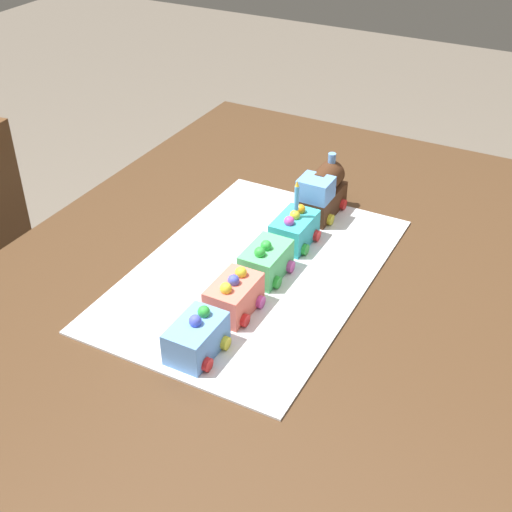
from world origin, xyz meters
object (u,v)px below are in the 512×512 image
cake_car_caboose_coral (234,296)px  cake_car_gondola_sky_blue (196,337)px  cake_car_hopper_turquoise (294,230)px  birthday_candle (297,196)px  dining_table (270,323)px  cake_car_flatbed_mint_green (266,261)px  cake_locomotive (322,193)px

cake_car_caboose_coral → cake_car_gondola_sky_blue: bearing=0.0°
cake_car_hopper_turquoise → birthday_candle: size_ratio=1.63×
dining_table → cake_car_gondola_sky_blue: size_ratio=14.00×
cake_car_caboose_coral → cake_car_flatbed_mint_green: bearing=180.0°
cake_car_hopper_turquoise → cake_car_gondola_sky_blue: (0.35, 0.00, -0.00)m
cake_car_gondola_sky_blue → birthday_candle: 0.37m
cake_car_caboose_coral → dining_table: bearing=175.3°
cake_car_caboose_coral → birthday_candle: (-0.24, 0.00, 0.07)m
cake_car_gondola_sky_blue → dining_table: bearing=177.6°
cake_car_hopper_turquoise → cake_car_caboose_coral: same height
cake_car_gondola_sky_blue → cake_car_flatbed_mint_green: bearing=180.0°
cake_car_hopper_turquoise → cake_car_caboose_coral: 0.24m
cake_car_hopper_turquoise → cake_car_caboose_coral: bearing=0.0°
cake_car_flatbed_mint_green → cake_locomotive: bearing=180.0°
cake_car_flatbed_mint_green → cake_car_caboose_coral: (0.12, -0.00, 0.00)m
cake_locomotive → birthday_candle: 0.14m
cake_car_hopper_turquoise → cake_car_flatbed_mint_green: same height
dining_table → cake_car_caboose_coral: cake_car_caboose_coral is taller
cake_car_hopper_turquoise → cake_car_gondola_sky_blue: bearing=0.0°
birthday_candle → cake_car_hopper_turquoise: bearing=-0.0°
birthday_candle → dining_table: bearing=4.5°
cake_car_hopper_turquoise → birthday_candle: bearing=180.0°
cake_car_flatbed_mint_green → dining_table: bearing=86.2°
cake_car_flatbed_mint_green → cake_car_caboose_coral: bearing=-0.0°
cake_car_caboose_coral → birthday_candle: 0.25m
cake_car_hopper_turquoise → birthday_candle: 0.07m
cake_locomotive → cake_car_hopper_turquoise: 0.13m
cake_car_flatbed_mint_green → birthday_candle: 0.14m
dining_table → birthday_candle: (-0.12, -0.01, 0.21)m
cake_car_hopper_turquoise → cake_car_gondola_sky_blue: same height
dining_table → cake_car_gondola_sky_blue: (0.23, -0.01, 0.14)m
cake_car_caboose_coral → cake_car_gondola_sky_blue: size_ratio=1.00×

